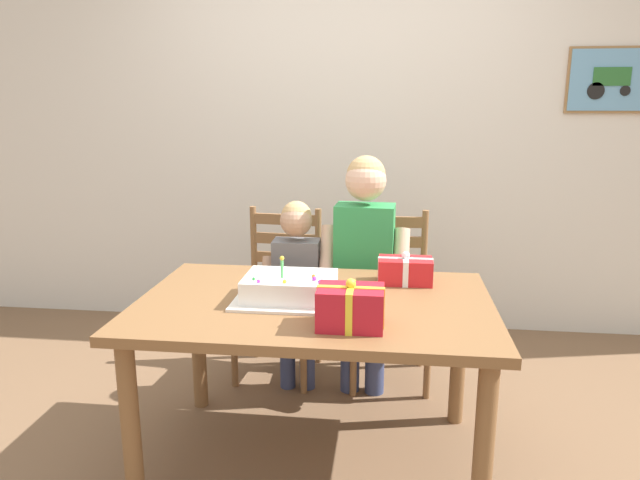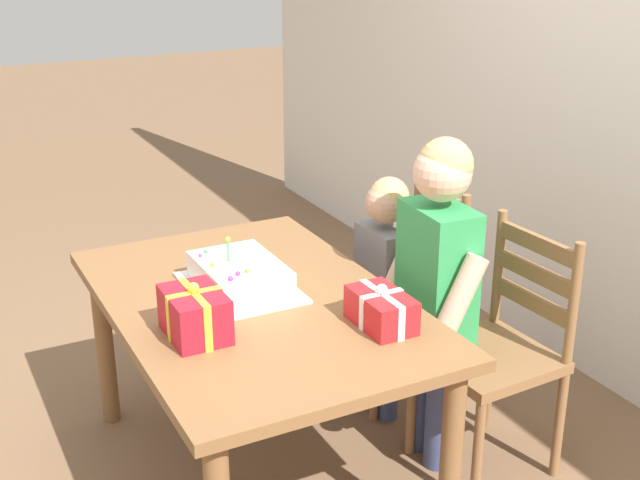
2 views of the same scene
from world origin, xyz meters
name	(u,v)px [view 1 (image 1 of 2)]	position (x,y,z in m)	size (l,w,h in m)	color
ground_plane	(315,458)	(0.00, 0.00, 0.00)	(20.00, 20.00, 0.00)	brown
back_wall	(348,133)	(0.01, 1.64, 1.30)	(6.40, 0.11, 2.60)	silver
dining_table	(315,322)	(0.00, 0.00, 0.63)	(1.42, 0.93, 0.72)	brown
birthday_cake	(290,289)	(-0.10, -0.01, 0.77)	(0.44, 0.34, 0.19)	white
gift_box_red_large	(405,271)	(0.37, 0.28, 0.78)	(0.24, 0.15, 0.15)	red
gift_box_beside_cake	(350,307)	(0.16, -0.26, 0.79)	(0.24, 0.17, 0.18)	red
chair_left	(279,292)	(-0.30, 0.82, 0.47)	(0.45, 0.45, 0.92)	brown
chair_right	(390,297)	(0.31, 0.82, 0.47)	(0.44, 0.44, 0.92)	brown
child_older	(364,253)	(0.17, 0.63, 0.76)	(0.46, 0.27, 1.25)	#38426B
child_younger	(297,278)	(-0.17, 0.63, 0.62)	(0.37, 0.21, 1.01)	#38426B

